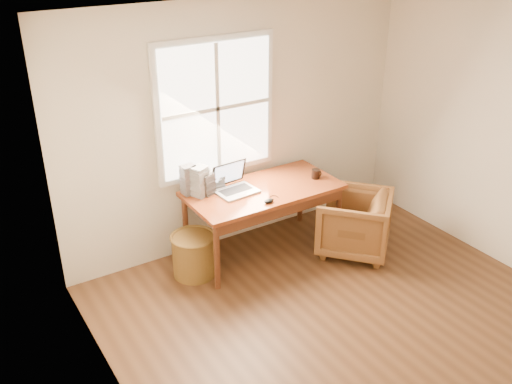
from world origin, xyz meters
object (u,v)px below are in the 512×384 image
Objects in this scene: armchair at (354,223)px; coffee_mug at (316,174)px; desk at (263,190)px; cd_stack_a at (200,181)px; wicker_stool at (194,255)px; laptop at (237,180)px.

coffee_mug is (-0.22, 0.41, 0.46)m from armchair.
coffee_mug is at bearing -7.93° from desk.
cd_stack_a reaches higher than desk.
laptop is at bearing 5.67° from wicker_stool.
cd_stack_a reaches higher than wicker_stool.
armchair is (0.83, -0.50, -0.39)m from desk.
laptop is 0.90m from coffee_mug.
armchair is at bearing -16.87° from wicker_stool.
laptop is at bearing 160.51° from coffee_mug.
desk is 3.71× the size of wicker_stool.
cd_stack_a reaches higher than coffee_mug.
laptop is (0.54, 0.05, 0.68)m from wicker_stool.
desk reaches higher than armchair.
armchair is 1.36m from laptop.
cd_stack_a is (-0.34, 0.15, 0.01)m from laptop.
coffee_mug is at bearing -103.94° from armchair.
desk is at bearing -18.49° from cd_stack_a.
desk is 2.16× the size of armchair.
coffee_mug reaches higher than wicker_stool.
coffee_mug is (0.89, -0.14, -0.10)m from laptop.
wicker_stool is 1.41× the size of cd_stack_a.
cd_stack_a is (-0.62, 0.21, 0.17)m from desk.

